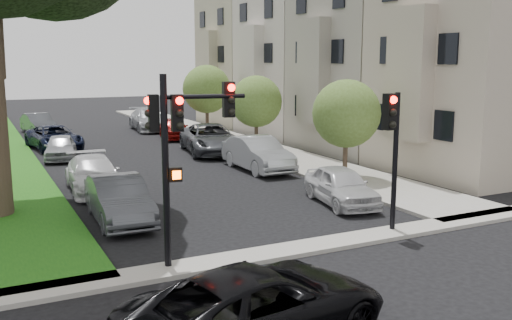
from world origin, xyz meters
name	(u,v)px	position (x,y,z in m)	size (l,w,h in m)	color
ground	(349,274)	(0.00, 0.00, 0.00)	(140.00, 140.00, 0.00)	black
sidewalk_right	(219,137)	(6.75, 24.00, 0.06)	(3.50, 44.00, 0.12)	#A29A84
sidewalk_cross	(306,248)	(0.00, 2.00, 0.06)	(60.00, 1.00, 0.12)	#A29A84
house_a	(479,17)	(12.45, 8.00, 6.93)	(7.70, 7.55, 15.97)	tan
house_b	(372,26)	(12.45, 15.50, 6.93)	(7.70, 7.55, 15.97)	gray
house_c	(302,32)	(12.45, 23.00, 6.93)	(7.70, 7.55, 15.97)	silver
house_d	(252,36)	(12.45, 30.50, 6.93)	(7.70, 7.55, 15.97)	gray
small_tree_a	(346,114)	(6.20, 8.95, 2.86)	(2.86, 2.86, 4.30)	#4C3523
small_tree_b	(256,102)	(6.20, 17.36, 2.83)	(2.84, 2.84, 4.26)	#4C3523
small_tree_c	(207,89)	(6.20, 24.66, 3.18)	(3.18, 3.18, 4.78)	#4C3523
traffic_signal_main	(179,136)	(-3.43, 2.23, 3.28)	(2.33, 0.61, 4.75)	black
traffic_signal_secondary	(392,136)	(3.00, 2.19, 2.90)	(0.54, 0.43, 4.16)	black
car_cross_near	(259,305)	(-3.45, -2.01, 0.71)	(2.35, 5.10, 1.42)	black
car_parked_0	(341,186)	(3.72, 5.69, 0.68)	(1.60, 3.96, 1.35)	silver
car_parked_1	(258,154)	(3.93, 12.67, 0.79)	(1.67, 4.79, 1.58)	#999BA0
car_parked_2	(211,139)	(3.85, 18.27, 0.80)	(2.67, 5.79, 1.61)	#3F4247
car_parked_3	(174,128)	(3.93, 24.77, 0.70)	(1.64, 4.08, 1.39)	maroon
car_parked_4	(149,120)	(3.73, 29.99, 0.79)	(2.22, 5.45, 1.58)	#999BA0
car_parked_5	(119,200)	(-3.86, 6.98, 0.72)	(1.53, 4.39, 1.45)	#3F4247
car_parked_6	(94,174)	(-3.74, 11.71, 0.67)	(1.89, 4.65, 1.35)	silver
car_parked_7	(60,147)	(-3.85, 19.86, 0.64)	(1.51, 3.76, 1.28)	#999BA0
car_parked_8	(54,138)	(-3.68, 23.50, 0.69)	(2.29, 4.97, 1.38)	black
car_parked_9	(38,124)	(-3.71, 31.51, 0.71)	(1.50, 4.31, 1.42)	#3F4247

